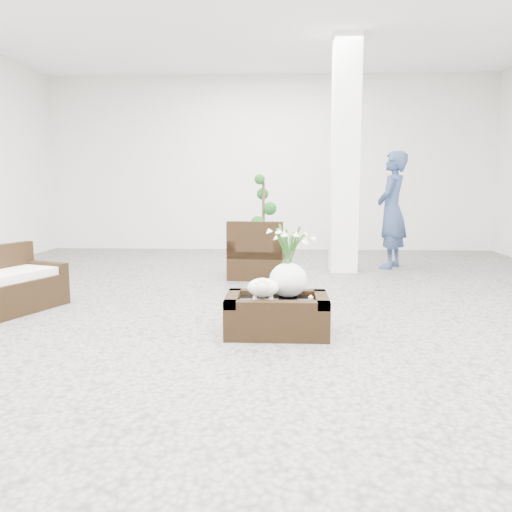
{
  "coord_description": "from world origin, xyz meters",
  "views": [
    {
      "loc": [
        0.25,
        -5.21,
        1.32
      ],
      "look_at": [
        0.0,
        -0.1,
        0.62
      ],
      "focal_mm": 36.55,
      "sensor_mm": 36.0,
      "label": 1
    }
  ],
  "objects_px": {
    "coffee_table": "(277,316)",
    "armchair": "(258,249)",
    "loveseat": "(1,281)",
    "topiary": "(263,224)"
  },
  "relations": [
    {
      "from": "coffee_table",
      "to": "armchair",
      "type": "bearing_deg",
      "value": 95.97
    },
    {
      "from": "coffee_table",
      "to": "loveseat",
      "type": "height_order",
      "value": "loveseat"
    },
    {
      "from": "armchair",
      "to": "loveseat",
      "type": "distance_m",
      "value": 3.41
    },
    {
      "from": "armchair",
      "to": "loveseat",
      "type": "xyz_separation_m",
      "value": [
        -2.54,
        -2.27,
        -0.07
      ]
    },
    {
      "from": "armchair",
      "to": "loveseat",
      "type": "height_order",
      "value": "armchair"
    },
    {
      "from": "topiary",
      "to": "loveseat",
      "type": "bearing_deg",
      "value": -131.68
    },
    {
      "from": "loveseat",
      "to": "topiary",
      "type": "relative_size",
      "value": 0.88
    },
    {
      "from": "coffee_table",
      "to": "topiary",
      "type": "relative_size",
      "value": 0.62
    },
    {
      "from": "coffee_table",
      "to": "loveseat",
      "type": "bearing_deg",
      "value": 167.93
    },
    {
      "from": "coffee_table",
      "to": "loveseat",
      "type": "relative_size",
      "value": 0.7
    }
  ]
}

